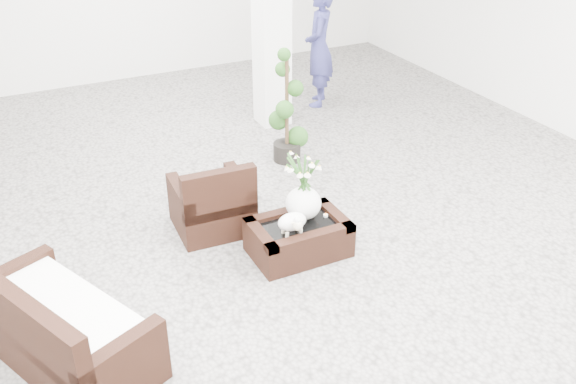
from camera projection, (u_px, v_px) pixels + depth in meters
name	position (u px, v px, depth m)	size (l,w,h in m)	color
ground	(283.00, 243.00, 6.34)	(11.00, 11.00, 0.00)	gray
coffee_table	(298.00, 239.00, 6.11)	(0.90, 0.60, 0.31)	black
sheep_figurine	(292.00, 223.00, 5.86)	(0.28, 0.23, 0.21)	white
planter_narcissus	(304.00, 181.00, 5.96)	(0.44, 0.44, 0.80)	white
tealight	(326.00, 215.00, 6.16)	(0.04, 0.04, 0.03)	white
armchair	(211.00, 194.00, 6.40)	(0.73, 0.70, 0.78)	black
loveseat	(63.00, 317.00, 4.76)	(1.51, 0.72, 0.80)	black
topiary	(287.00, 107.00, 7.60)	(0.37, 0.37, 1.39)	#214917
shopper	(319.00, 47.00, 9.18)	(0.62, 0.41, 1.70)	navy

